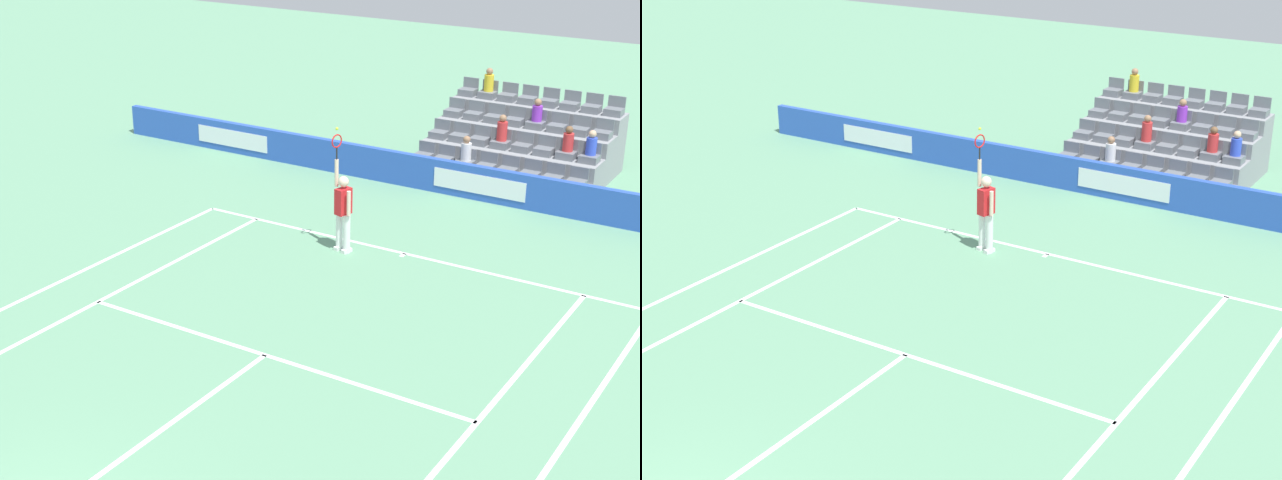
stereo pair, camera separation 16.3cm
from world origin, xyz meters
TOP-DOWN VIEW (x-y plane):
  - line_baseline at (0.00, -11.89)m, footprint 10.97×0.10m
  - line_service at (0.00, -6.40)m, footprint 8.23×0.10m
  - line_centre_service at (0.00, -3.20)m, footprint 0.10×6.40m
  - line_singles_sideline_left at (4.12, -5.95)m, footprint 0.10×11.89m
  - line_singles_sideline_right at (-4.12, -5.95)m, footprint 0.10×11.89m
  - line_doubles_sideline_left at (5.49, -5.95)m, footprint 0.10×11.89m
  - line_doubles_sideline_right at (-5.49, -5.95)m, footprint 0.10×11.89m
  - line_centre_mark at (0.00, -11.79)m, footprint 0.10×0.20m
  - sponsor_barrier at (-0.00, -16.11)m, footprint 23.79×0.22m
  - tennis_player at (1.29, -11.29)m, footprint 0.51×0.41m
  - stadium_stand at (-0.00, -19.04)m, footprint 4.96×3.80m

SIDE VIEW (x-z plane):
  - line_baseline at x=0.00m, z-range 0.00..0.01m
  - line_service at x=0.00m, z-range 0.00..0.01m
  - line_centre_service at x=0.00m, z-range 0.00..0.01m
  - line_singles_sideline_left at x=4.12m, z-range 0.00..0.01m
  - line_singles_sideline_right at x=-4.12m, z-range 0.00..0.01m
  - line_doubles_sideline_left at x=5.49m, z-range 0.00..0.01m
  - line_doubles_sideline_right at x=-5.49m, z-range 0.00..0.01m
  - line_centre_mark at x=0.00m, z-range 0.00..0.01m
  - sponsor_barrier at x=0.00m, z-range 0.00..0.91m
  - stadium_stand at x=0.00m, z-range -0.60..1.96m
  - tennis_player at x=1.29m, z-range -0.43..2.42m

